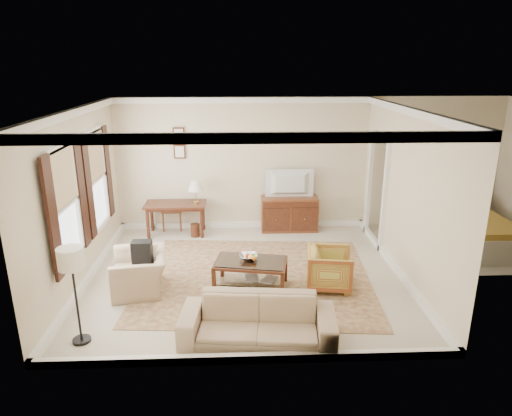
{
  "coord_description": "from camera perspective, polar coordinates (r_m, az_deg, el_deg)",
  "views": [
    {
      "loc": [
        -0.12,
        -7.32,
        3.62
      ],
      "look_at": [
        0.2,
        0.3,
        1.15
      ],
      "focal_mm": 32.0,
      "sensor_mm": 36.0,
      "label": 1
    }
  ],
  "objects": [
    {
      "name": "framed_prints",
      "position": [
        10.01,
        -9.58,
        8.03
      ],
      "size": [
        0.25,
        0.04,
        0.68
      ],
      "primitive_type": null,
      "color": "#502517",
      "rests_on": "room_shell"
    },
    {
      "name": "annex_bedroom",
      "position": [
        10.19,
        24.68,
        -2.55
      ],
      "size": [
        3.0,
        2.7,
        2.9
      ],
      "color": "beige",
      "rests_on": "ground"
    },
    {
      "name": "tv",
      "position": [
        9.88,
        4.29,
        4.12
      ],
      "size": [
        1.01,
        0.58,
        0.13
      ],
      "primitive_type": "imported",
      "rotation": [
        0.0,
        0.0,
        3.14
      ],
      "color": "black",
      "rests_on": "sideboard"
    },
    {
      "name": "sofa",
      "position": [
        6.23,
        0.24,
        -13.14
      ],
      "size": [
        2.11,
        0.8,
        0.81
      ],
      "primitive_type": "imported",
      "rotation": [
        0.0,
        0.0,
        -0.1
      ],
      "color": "tan",
      "rests_on": "room_shell"
    },
    {
      "name": "rug",
      "position": [
        8.06,
        -0.06,
        -8.68
      ],
      "size": [
        4.17,
        3.64,
        0.01
      ],
      "primitive_type": "cube",
      "rotation": [
        0.0,
        0.0,
        -0.07
      ],
      "color": "#5C261E",
      "rests_on": "room_shell"
    },
    {
      "name": "doorway",
      "position": [
        9.61,
        14.82,
        1.97
      ],
      "size": [
        0.1,
        1.12,
        2.25
      ],
      "primitive_type": null,
      "color": "white",
      "rests_on": "room_shell"
    },
    {
      "name": "club_armchair",
      "position": [
        7.72,
        -14.39,
        -7.06
      ],
      "size": [
        0.78,
        1.07,
        0.86
      ],
      "primitive_type": "imported",
      "rotation": [
        0.0,
        0.0,
        -1.42
      ],
      "color": "tan",
      "rests_on": "room_shell"
    },
    {
      "name": "window_front",
      "position": [
        7.4,
        -22.7,
        0.27
      ],
      "size": [
        0.12,
        1.56,
        1.8
      ],
      "primitive_type": null,
      "color": "#CCB284",
      "rests_on": "room_shell"
    },
    {
      "name": "sideboard",
      "position": [
        10.15,
        4.16,
        -0.72
      ],
      "size": [
        1.24,
        0.48,
        0.76
      ],
      "primitive_type": "cube",
      "color": "brown",
      "rests_on": "room_shell"
    },
    {
      "name": "desk_chair",
      "position": [
        10.33,
        -10.42,
        0.2
      ],
      "size": [
        0.46,
        0.46,
        1.05
      ],
      "primitive_type": null,
      "rotation": [
        0.0,
        0.0,
        -0.02
      ],
      "color": "brown",
      "rests_on": "room_shell"
    },
    {
      "name": "coffee_table",
      "position": [
        7.57,
        -0.66,
        -7.38
      ],
      "size": [
        1.27,
        0.89,
        0.49
      ],
      "rotation": [
        0.0,
        0.0,
        -0.19
      ],
      "color": "#502517",
      "rests_on": "room_shell"
    },
    {
      "name": "floor_lamp",
      "position": [
        6.32,
        -22.05,
        -6.67
      ],
      "size": [
        0.34,
        0.34,
        1.37
      ],
      "color": "black",
      "rests_on": "room_shell"
    },
    {
      "name": "book_a",
      "position": [
        7.64,
        -1.36,
        -8.71
      ],
      "size": [
        0.28,
        0.05,
        0.38
      ],
      "primitive_type": "imported",
      "rotation": [
        0.0,
        0.0,
        0.06
      ],
      "color": "brown",
      "rests_on": "coffee_table"
    },
    {
      "name": "room_shell",
      "position": [
        7.41,
        -1.46,
        9.02
      ],
      "size": [
        5.51,
        5.01,
        2.91
      ],
      "color": "beige",
      "rests_on": "ground"
    },
    {
      "name": "backpack",
      "position": [
        7.71,
        -14.07,
        -5.07
      ],
      "size": [
        0.23,
        0.33,
        0.4
      ],
      "primitive_type": "cube",
      "rotation": [
        0.0,
        0.0,
        -1.53
      ],
      "color": "black",
      "rests_on": "club_armchair"
    },
    {
      "name": "desk_lamp",
      "position": [
        9.81,
        -7.54,
        2.03
      ],
      "size": [
        0.32,
        0.32,
        0.5
      ],
      "primitive_type": null,
      "color": "silver",
      "rests_on": "writing_desk"
    },
    {
      "name": "writing_desk",
      "position": [
        9.96,
        -10.02,
        -0.02
      ],
      "size": [
        1.29,
        0.65,
        0.71
      ],
      "color": "#502517",
      "rests_on": "room_shell"
    },
    {
      "name": "book_b",
      "position": [
        7.65,
        0.99,
        -8.72
      ],
      "size": [
        0.25,
        0.17,
        0.38
      ],
      "primitive_type": "imported",
      "rotation": [
        0.0,
        0.0,
        -0.56
      ],
      "color": "brown",
      "rests_on": "coffee_table"
    },
    {
      "name": "window_rear",
      "position": [
        8.86,
        -19.3,
        3.41
      ],
      "size": [
        0.12,
        1.56,
        1.8
      ],
      "primitive_type": null,
      "color": "#CCB284",
      "rests_on": "room_shell"
    },
    {
      "name": "fruit_bowl",
      "position": [
        7.57,
        -0.95,
        -6.0
      ],
      "size": [
        0.42,
        0.42,
        0.1
      ],
      "primitive_type": "imported",
      "color": "silver",
      "rests_on": "coffee_table"
    },
    {
      "name": "striped_armchair",
      "position": [
        7.69,
        9.19,
        -7.3
      ],
      "size": [
        0.77,
        0.81,
        0.74
      ],
      "primitive_type": "imported",
      "rotation": [
        0.0,
        0.0,
        1.42
      ],
      "color": "#944520",
      "rests_on": "room_shell"
    }
  ]
}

